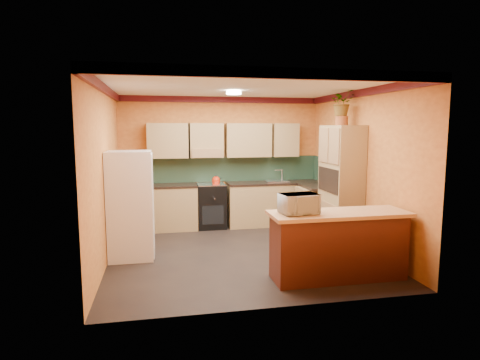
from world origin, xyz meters
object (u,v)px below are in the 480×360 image
Objects in this scene: stove at (211,206)px; breakfast_bar at (338,247)px; microwave at (299,204)px; base_cabinets_back at (241,205)px; pantry at (341,185)px; fridge at (131,205)px.

stove is 3.45m from breakfast_bar.
breakfast_bar is at bearing -67.06° from stove.
base_cabinets_back is at bearing 84.73° from microwave.
pantry is at bearing 41.81° from microwave.
fridge is at bearing -131.29° from stove.
stove is 3.33m from microwave.
stove is (-0.62, -0.00, 0.02)m from base_cabinets_back.
microwave is at bearing -87.42° from base_cabinets_back.
base_cabinets_back is 2.74m from fridge.
breakfast_bar is (2.83, -1.48, -0.41)m from fridge.
fridge reaches higher than base_cabinets_back.
stove is 0.54× the size of fridge.
fridge is 3.53× the size of microwave.
fridge is 3.61m from pantry.
base_cabinets_back is 2.27m from pantry.
base_cabinets_back is at bearing 0.00° from stove.
stove is 2.71m from pantry.
breakfast_bar is at bearing -7.85° from microwave.
base_cabinets_back is 2.15× the size of fridge.
breakfast_bar is 3.74× the size of microwave.
fridge is at bearing 138.83° from microwave.
base_cabinets_back is at bearing 38.73° from fridge.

